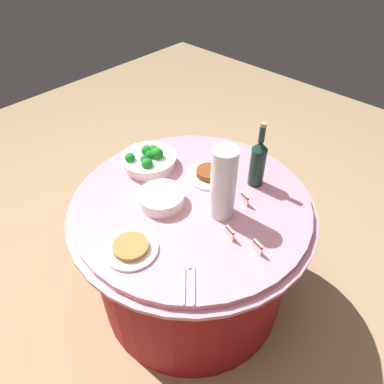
{
  "coord_description": "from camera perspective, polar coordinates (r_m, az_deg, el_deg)",
  "views": [
    {
      "loc": [
        -0.84,
        0.9,
        1.88
      ],
      "look_at": [
        0.0,
        0.0,
        0.79
      ],
      "focal_mm": 33.83,
      "sensor_mm": 36.0,
      "label": 1
    }
  ],
  "objects": [
    {
      "name": "food_plate_peanuts",
      "position": [
        1.48,
        -9.6,
        -8.69
      ],
      "size": [
        0.22,
        0.22,
        0.03
      ],
      "color": "white",
      "rests_on": "buffet_table"
    },
    {
      "name": "label_placard_front",
      "position": [
        1.66,
        8.3,
        -1.01
      ],
      "size": [
        0.05,
        0.02,
        0.05
      ],
      "color": "white",
      "rests_on": "buffet_table"
    },
    {
      "name": "label_placard_mid",
      "position": [
        1.47,
        10.31,
        -8.5
      ],
      "size": [
        0.05,
        0.02,
        0.05
      ],
      "color": "white",
      "rests_on": "buffet_table"
    },
    {
      "name": "label_placard_rear",
      "position": [
        1.5,
        6.0,
        -6.4
      ],
      "size": [
        0.05,
        0.02,
        0.05
      ],
      "color": "white",
      "rests_on": "buffet_table"
    },
    {
      "name": "broccoli_bowl",
      "position": [
        1.86,
        -6.81,
        5.06
      ],
      "size": [
        0.28,
        0.28,
        0.11
      ],
      "color": "white",
      "rests_on": "buffet_table"
    },
    {
      "name": "plate_stack",
      "position": [
        1.65,
        -4.83,
        -0.99
      ],
      "size": [
        0.21,
        0.21,
        0.06
      ],
      "color": "white",
      "rests_on": "buffet_table"
    },
    {
      "name": "buffet_table",
      "position": [
        1.95,
        0.0,
        -9.18
      ],
      "size": [
        1.16,
        1.16,
        0.74
      ],
      "color": "maroon",
      "rests_on": "ground_plane"
    },
    {
      "name": "ground_plane",
      "position": [
        2.25,
        0.0,
        -15.25
      ],
      "size": [
        6.0,
        6.0,
        0.0
      ],
      "primitive_type": "plane",
      "color": "#9E7F5B"
    },
    {
      "name": "food_plate_stir_fry",
      "position": [
        1.8,
        2.69,
        2.82
      ],
      "size": [
        0.22,
        0.22,
        0.04
      ],
      "color": "white",
      "rests_on": "buffet_table"
    },
    {
      "name": "decorative_fruit_vase",
      "position": [
        1.52,
        4.91,
        0.73
      ],
      "size": [
        0.11,
        0.11,
        0.34
      ],
      "color": "silver",
      "rests_on": "buffet_table"
    },
    {
      "name": "serving_tongs",
      "position": [
        1.37,
        -0.41,
        -14.26
      ],
      "size": [
        0.14,
        0.15,
        0.01
      ],
      "color": "silver",
      "rests_on": "buffet_table"
    },
    {
      "name": "wine_bottle",
      "position": [
        1.72,
        10.35,
        4.7
      ],
      "size": [
        0.07,
        0.07,
        0.34
      ],
      "color": "#122E24",
      "rests_on": "buffet_table"
    }
  ]
}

